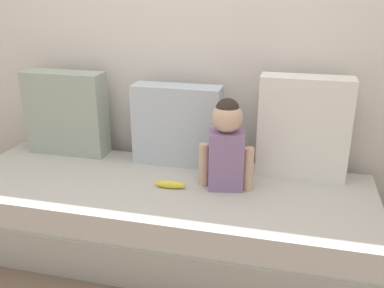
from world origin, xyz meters
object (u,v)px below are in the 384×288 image
(banana, at_px, (170,184))
(throw_pillow_right, at_px, (303,127))
(throw_pillow_center, at_px, (177,125))
(throw_pillow_left, at_px, (67,113))
(toddler, at_px, (226,144))
(couch, at_px, (163,215))

(banana, bearing_deg, throw_pillow_right, 27.44)
(throw_pillow_center, bearing_deg, throw_pillow_right, 0.00)
(banana, bearing_deg, throw_pillow_center, 99.36)
(throw_pillow_left, bearing_deg, toddler, -13.75)
(throw_pillow_center, relative_size, banana, 3.05)
(throw_pillow_center, bearing_deg, throw_pillow_left, 180.00)
(toddler, relative_size, banana, 2.87)
(throw_pillow_left, distance_m, throw_pillow_center, 0.72)
(couch, xyz_separation_m, throw_pillow_left, (-0.72, 0.32, 0.45))
(throw_pillow_left, xyz_separation_m, banana, (0.78, -0.34, -0.24))
(throw_pillow_left, bearing_deg, throw_pillow_right, 0.00)
(couch, xyz_separation_m, banana, (0.06, -0.03, 0.21))
(couch, relative_size, throw_pillow_right, 4.12)
(throw_pillow_center, relative_size, throw_pillow_right, 0.92)
(couch, bearing_deg, toddler, 9.35)
(couch, height_order, throw_pillow_right, throw_pillow_right)
(throw_pillow_right, bearing_deg, throw_pillow_left, 180.00)
(toddler, bearing_deg, couch, -170.65)
(couch, distance_m, toddler, 0.56)
(throw_pillow_right, relative_size, toddler, 1.16)
(throw_pillow_left, xyz_separation_m, throw_pillow_center, (0.72, 0.00, -0.02))
(throw_pillow_left, xyz_separation_m, toddler, (1.06, -0.26, -0.01))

